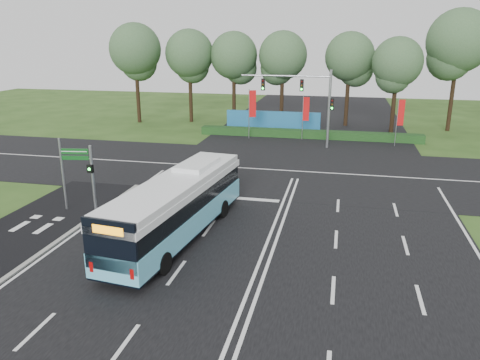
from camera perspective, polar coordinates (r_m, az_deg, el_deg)
name	(u,v)px	position (r m, az deg, el deg)	size (l,w,h in m)	color
ground	(271,234)	(24.24, 3.76, -6.62)	(120.00, 120.00, 0.00)	#2A4918
road_main	(271,234)	(24.23, 3.76, -6.57)	(20.00, 120.00, 0.04)	black
road_cross	(295,171)	(35.48, 6.75, 1.06)	(120.00, 14.00, 0.05)	black
bike_path	(19,236)	(26.48, -25.35, -6.14)	(5.00, 18.00, 0.06)	black
kerb_strip	(61,239)	(25.12, -20.97, -6.76)	(0.25, 18.00, 0.12)	gray
city_bus	(178,206)	(23.40, -7.63, -3.19)	(3.75, 11.82, 3.34)	#5FBEDD
pedestrian_signal	(92,178)	(27.35, -17.55, 0.27)	(0.35, 0.44, 4.02)	gray
street_sign	(68,166)	(28.42, -20.24, 1.63)	(1.65, 0.35, 4.28)	gray
banner_flag_left	(252,107)	(46.32, 1.42, 8.90)	(0.69, 0.30, 4.89)	gray
banner_flag_mid	(305,111)	(46.23, 7.96, 8.28)	(0.63, 0.09, 4.29)	gray
banner_flag_right	(400,115)	(45.36, 18.91, 7.46)	(0.63, 0.23, 4.41)	gray
traffic_light_gantry	(309,96)	(42.88, 8.45, 10.09)	(8.41, 0.28, 7.00)	gray
hedge	(308,134)	(47.51, 8.35, 5.54)	(22.00, 1.20, 0.80)	black
blue_hoarding	(273,122)	(50.25, 4.02, 7.11)	(10.00, 0.30, 2.20)	#1A5E90
eucalyptus_row	(360,51)	(53.18, 14.45, 14.94)	(54.32, 8.46, 12.63)	black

